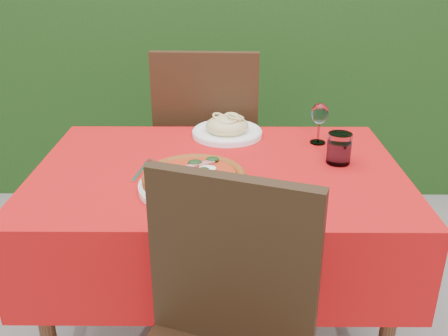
{
  "coord_description": "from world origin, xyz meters",
  "views": [
    {
      "loc": [
        0.03,
        -1.58,
        1.44
      ],
      "look_at": [
        0.02,
        -0.05,
        0.77
      ],
      "focal_mm": 40.0,
      "sensor_mm": 36.0,
      "label": 1
    }
  ],
  "objects_px": {
    "chair_far": "(208,140)",
    "water_glass": "(339,150)",
    "pasta_plate": "(227,129)",
    "wine_glass": "(320,115)",
    "pizza_plate": "(195,180)",
    "fork": "(140,172)"
  },
  "relations": [
    {
      "from": "chair_far",
      "to": "water_glass",
      "type": "relative_size",
      "value": 9.47
    },
    {
      "from": "water_glass",
      "to": "wine_glass",
      "type": "height_order",
      "value": "wine_glass"
    },
    {
      "from": "chair_far",
      "to": "fork",
      "type": "bearing_deg",
      "value": 76.91
    },
    {
      "from": "pizza_plate",
      "to": "pasta_plate",
      "type": "height_order",
      "value": "pasta_plate"
    },
    {
      "from": "pizza_plate",
      "to": "pasta_plate",
      "type": "xyz_separation_m",
      "value": [
        0.1,
        0.49,
        -0.0
      ]
    },
    {
      "from": "pasta_plate",
      "to": "fork",
      "type": "relative_size",
      "value": 1.35
    },
    {
      "from": "chair_far",
      "to": "fork",
      "type": "relative_size",
      "value": 4.98
    },
    {
      "from": "chair_far",
      "to": "wine_glass",
      "type": "relative_size",
      "value": 6.44
    },
    {
      "from": "wine_glass",
      "to": "fork",
      "type": "distance_m",
      "value": 0.71
    },
    {
      "from": "chair_far",
      "to": "pizza_plate",
      "type": "relative_size",
      "value": 2.5
    },
    {
      "from": "water_glass",
      "to": "chair_far",
      "type": "bearing_deg",
      "value": 127.75
    },
    {
      "from": "chair_far",
      "to": "water_glass",
      "type": "bearing_deg",
      "value": 130.23
    },
    {
      "from": "pasta_plate",
      "to": "water_glass",
      "type": "xyz_separation_m",
      "value": [
        0.39,
        -0.28,
        0.02
      ]
    },
    {
      "from": "chair_far",
      "to": "wine_glass",
      "type": "bearing_deg",
      "value": 138.58
    },
    {
      "from": "pasta_plate",
      "to": "water_glass",
      "type": "relative_size",
      "value": 2.56
    },
    {
      "from": "pizza_plate",
      "to": "wine_glass",
      "type": "bearing_deg",
      "value": 41.65
    },
    {
      "from": "chair_far",
      "to": "pasta_plate",
      "type": "height_order",
      "value": "chair_far"
    },
    {
      "from": "pizza_plate",
      "to": "wine_glass",
      "type": "relative_size",
      "value": 2.57
    },
    {
      "from": "pizza_plate",
      "to": "wine_glass",
      "type": "distance_m",
      "value": 0.61
    },
    {
      "from": "chair_far",
      "to": "pasta_plate",
      "type": "relative_size",
      "value": 3.69
    },
    {
      "from": "wine_glass",
      "to": "chair_far",
      "type": "bearing_deg",
      "value": 136.1
    },
    {
      "from": "chair_far",
      "to": "water_glass",
      "type": "distance_m",
      "value": 0.82
    }
  ]
}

